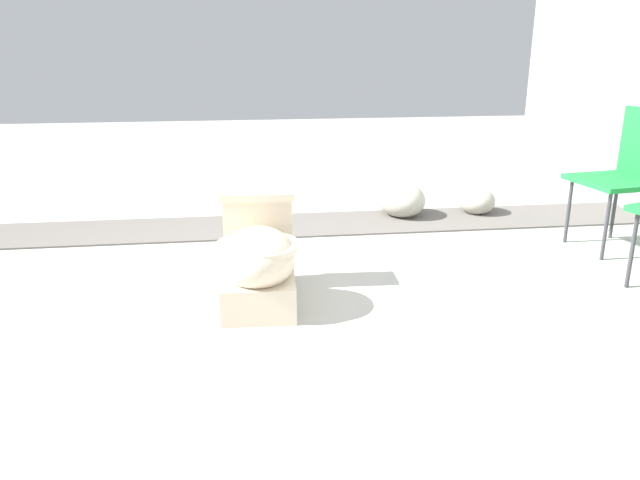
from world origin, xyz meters
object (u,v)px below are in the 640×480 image
at_px(folding_chair_left, 632,165).
at_px(boulder_near, 476,201).
at_px(toilet, 258,258).
at_px(boulder_far, 401,200).

height_order(folding_chair_left, boulder_near, folding_chair_left).
bearing_deg(toilet, boulder_far, 145.15).
xyz_separation_m(folding_chair_left, boulder_far, (-0.85, -1.17, -0.39)).
distance_m(toilet, boulder_near, 2.15).
xyz_separation_m(toilet, boulder_near, (-1.39, 1.64, -0.12)).
xyz_separation_m(boulder_near, boulder_far, (-0.00, -0.56, 0.03)).
relative_size(folding_chair_left, boulder_far, 2.21).
bearing_deg(boulder_far, folding_chair_left, 54.02).
xyz_separation_m(folding_chair_left, boulder_near, (-0.85, -0.61, -0.41)).
height_order(boulder_near, boulder_far, boulder_far).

